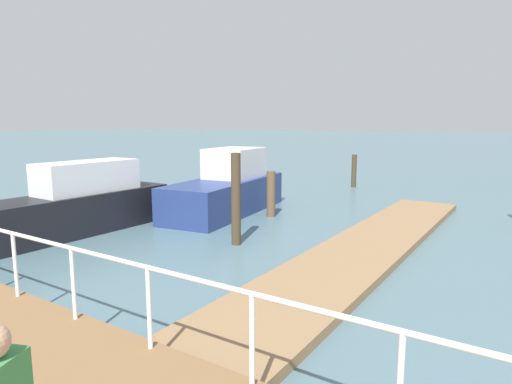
# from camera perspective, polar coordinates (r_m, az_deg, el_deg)

# --- Properties ---
(floating_dock) EXTENTS (14.28, 2.00, 0.18)m
(floating_dock) POSITION_cam_1_polar(r_m,az_deg,el_deg) (11.34, 14.09, -7.12)
(floating_dock) COLOR #93704C
(floating_dock) RESTS_ON ground_plane
(boardwalk_railing) EXTENTS (0.06, 25.96, 1.08)m
(boardwalk_railing) POSITION_cam_1_polar(r_m,az_deg,el_deg) (6.18, -18.79, -9.99)
(boardwalk_railing) COLOR white
(boardwalk_railing) RESTS_ON boardwalk
(dock_piling_1) EXTENTS (0.25, 0.25, 2.42)m
(dock_piling_1) POSITION_cam_1_polar(r_m,az_deg,el_deg) (11.43, -2.63, -0.96)
(dock_piling_1) COLOR #473826
(dock_piling_1) RESTS_ON ground_plane
(dock_piling_2) EXTENTS (0.25, 0.25, 1.62)m
(dock_piling_2) POSITION_cam_1_polar(r_m,az_deg,el_deg) (22.38, 12.64, 2.70)
(dock_piling_2) COLOR #473826
(dock_piling_2) RESTS_ON ground_plane
(dock_piling_3) EXTENTS (0.30, 0.30, 1.56)m
(dock_piling_3) POSITION_cam_1_polar(r_m,az_deg,el_deg) (14.95, 1.96, -0.26)
(dock_piling_3) COLOR brown
(dock_piling_3) RESTS_ON ground_plane
(moored_boat_0) EXTENTS (5.95, 2.77, 2.27)m
(moored_boat_0) POSITION_cam_1_polar(r_m,az_deg,el_deg) (15.71, -3.69, 0.43)
(moored_boat_0) COLOR navy
(moored_boat_0) RESTS_ON ground_plane
(moored_boat_3) EXTENTS (7.25, 1.61, 2.07)m
(moored_boat_3) POSITION_cam_1_polar(r_m,az_deg,el_deg) (13.46, -24.05, -2.03)
(moored_boat_3) COLOR black
(moored_boat_3) RESTS_ON ground_plane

